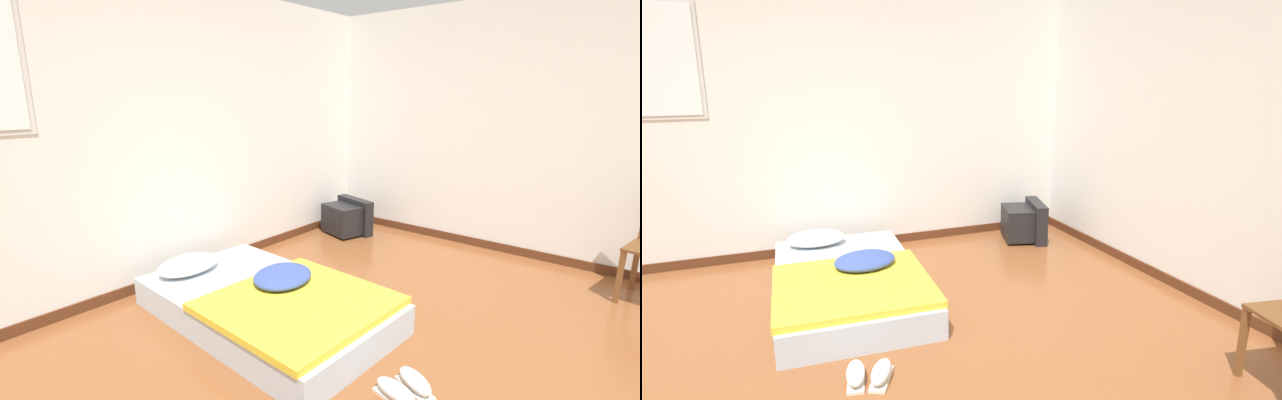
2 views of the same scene
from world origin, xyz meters
The scene contains 5 objects.
wall_back centered at (-0.02, 2.57, 1.29)m, with size 8.02×0.08×2.60m.
wall_right centered at (2.84, 0.00, 1.29)m, with size 0.08×7.49×2.60m.
mattress_bed centered at (0.18, 1.37, 0.14)m, with size 1.20×1.94×0.37m.
crt_tv centered at (2.24, 2.12, 0.20)m, with size 0.54×0.60×0.42m.
sneaker_pair centered at (0.10, 0.14, 0.05)m, with size 0.33×0.32×0.10m.
Camera 1 is at (-1.81, -0.82, 1.64)m, focal length 24.00 mm.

